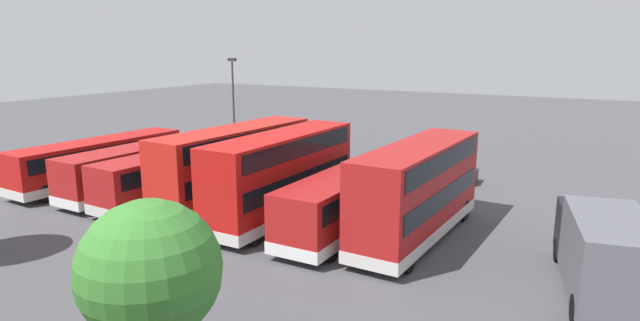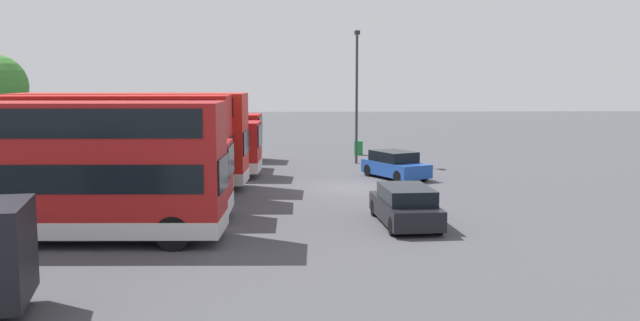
{
  "view_description": "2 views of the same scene",
  "coord_description": "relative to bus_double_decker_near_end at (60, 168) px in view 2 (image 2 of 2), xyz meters",
  "views": [
    {
      "loc": [
        -18.58,
        33.07,
        8.96
      ],
      "look_at": [
        -1.7,
        3.46,
        1.58
      ],
      "focal_mm": 29.62,
      "sensor_mm": 36.0,
      "label": 1
    },
    {
      "loc": [
        -33.31,
        2.55,
        5.4
      ],
      "look_at": [
        2.24,
        1.26,
        1.05
      ],
      "focal_mm": 39.29,
      "sensor_mm": 36.0,
      "label": 2
    }
  ],
  "objects": [
    {
      "name": "ground_plane",
      "position": [
        10.78,
        -10.1,
        -2.45
      ],
      "size": [
        140.0,
        140.0,
        0.0
      ],
      "primitive_type": "plane",
      "color": "#47474C"
    },
    {
      "name": "bus_double_decker_near_end",
      "position": [
        0.0,
        0.0,
        0.0
      ],
      "size": [
        2.9,
        10.59,
        4.55
      ],
      "color": "#A51919",
      "rests_on": "ground"
    },
    {
      "name": "bus_single_deck_second",
      "position": [
        3.38,
        0.34,
        -0.83
      ],
      "size": [
        2.62,
        11.05,
        2.95
      ],
      "color": "#A51919",
      "rests_on": "ground"
    },
    {
      "name": "bus_double_decker_third",
      "position": [
        7.25,
        0.57,
        0.0
      ],
      "size": [
        2.66,
        10.8,
        4.55
      ],
      "color": "#B71411",
      "rests_on": "ground"
    },
    {
      "name": "bus_double_decker_fourth",
      "position": [
        10.64,
        0.21,
        0.0
      ],
      "size": [
        3.06,
        11.08,
        4.55
      ],
      "color": "red",
      "rests_on": "ground"
    },
    {
      "name": "bus_single_deck_fifth",
      "position": [
        14.54,
        0.2,
        -0.82
      ],
      "size": [
        3.05,
        11.97,
        2.95
      ],
      "color": "#A51919",
      "rests_on": "ground"
    },
    {
      "name": "bus_single_deck_sixth",
      "position": [
        17.74,
        0.71,
        -0.83
      ],
      "size": [
        2.8,
        10.77,
        2.95
      ],
      "color": "#A51919",
      "rests_on": "ground"
    },
    {
      "name": "bus_single_deck_seventh",
      "position": [
        21.8,
        0.53,
        -0.82
      ],
      "size": [
        3.05,
        11.98,
        2.95
      ],
      "color": "#B71411",
      "rests_on": "ground"
    },
    {
      "name": "car_hatchback_silver",
      "position": [
        2.23,
        -11.54,
        -1.75
      ],
      "size": [
        4.69,
        2.12,
        1.43
      ],
      "color": "black",
      "rests_on": "ground"
    },
    {
      "name": "car_small_green",
      "position": [
        13.73,
        -12.81,
        -1.75
      ],
      "size": [
        4.31,
        3.4,
        1.43
      ],
      "color": "#1E479E",
      "rests_on": "ground"
    },
    {
      "name": "lamp_post_tall",
      "position": [
        19.98,
        -11.32,
        2.26
      ],
      "size": [
        0.7,
        0.3,
        8.04
      ],
      "color": "#38383D",
      "rests_on": "ground"
    },
    {
      "name": "waste_bin_yellow",
      "position": [
        24.59,
        -11.87,
        -1.97
      ],
      "size": [
        0.6,
        0.6,
        0.95
      ],
      "primitive_type": "cylinder",
      "color": "#197F33",
      "rests_on": "ground"
    }
  ]
}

